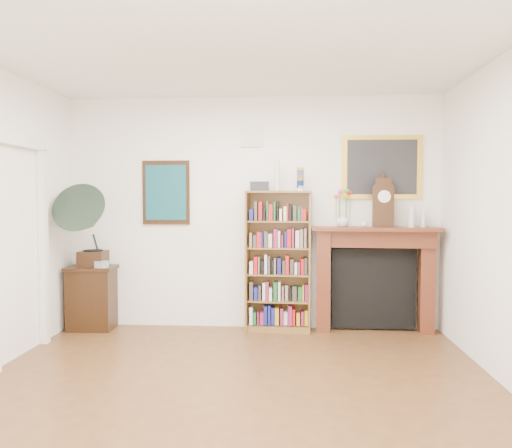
% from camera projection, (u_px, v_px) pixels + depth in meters
% --- Properties ---
extents(room, '(4.51, 5.01, 2.81)m').
position_uv_depth(room, '(227.00, 224.00, 3.57)').
color(room, '#543219').
rests_on(room, ground).
extents(door_casing, '(0.08, 1.02, 2.17)m').
position_uv_depth(door_casing, '(20.00, 231.00, 4.91)').
color(door_casing, white).
rests_on(door_casing, left_wall).
extents(teal_poster, '(0.58, 0.04, 0.78)m').
position_uv_depth(teal_poster, '(166.00, 193.00, 6.09)').
color(teal_poster, black).
rests_on(teal_poster, back_wall).
extents(small_picture, '(0.26, 0.04, 0.30)m').
position_uv_depth(small_picture, '(252.00, 134.00, 5.99)').
color(small_picture, white).
rests_on(small_picture, back_wall).
extents(gilt_painting, '(0.95, 0.04, 0.75)m').
position_uv_depth(gilt_painting, '(382.00, 167.00, 5.92)').
color(gilt_painting, gold).
rests_on(gilt_painting, back_wall).
extents(bookshelf, '(0.79, 0.33, 1.92)m').
position_uv_depth(bookshelf, '(279.00, 253.00, 5.91)').
color(bookshelf, brown).
rests_on(bookshelf, floor).
extents(side_cabinet, '(0.57, 0.43, 0.76)m').
position_uv_depth(side_cabinet, '(92.00, 298.00, 6.01)').
color(side_cabinet, black).
rests_on(side_cabinet, floor).
extents(fireplace, '(1.50, 0.46, 1.25)m').
position_uv_depth(fireplace, '(374.00, 269.00, 5.90)').
color(fireplace, '#462310').
rests_on(fireplace, floor).
extents(gramophone, '(0.62, 0.77, 0.98)m').
position_uv_depth(gramophone, '(87.00, 221.00, 5.81)').
color(gramophone, black).
rests_on(gramophone, side_cabinet).
extents(cd_stack, '(0.15, 0.15, 0.08)m').
position_uv_depth(cd_stack, '(102.00, 264.00, 5.87)').
color(cd_stack, silver).
rests_on(cd_stack, side_cabinet).
extents(mantel_clock, '(0.26, 0.17, 0.57)m').
position_uv_depth(mantel_clock, '(383.00, 204.00, 5.79)').
color(mantel_clock, black).
rests_on(mantel_clock, fireplace).
extents(flower_vase, '(0.18, 0.18, 0.16)m').
position_uv_depth(flower_vase, '(343.00, 220.00, 5.85)').
color(flower_vase, silver).
rests_on(flower_vase, fireplace).
extents(teacup, '(0.08, 0.08, 0.06)m').
position_uv_depth(teacup, '(364.00, 225.00, 5.77)').
color(teacup, silver).
rests_on(teacup, fireplace).
extents(bottle_left, '(0.07, 0.07, 0.24)m').
position_uv_depth(bottle_left, '(411.00, 217.00, 5.76)').
color(bottle_left, silver).
rests_on(bottle_left, fireplace).
extents(bottle_right, '(0.06, 0.06, 0.20)m').
position_uv_depth(bottle_right, '(423.00, 218.00, 5.80)').
color(bottle_right, silver).
rests_on(bottle_right, fireplace).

